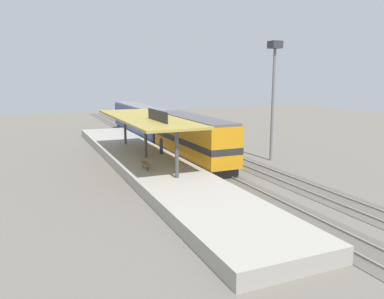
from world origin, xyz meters
name	(u,v)px	position (x,y,z in m)	size (l,w,h in m)	color
ground_plane	(209,161)	(2.00, 0.00, 0.00)	(120.00, 120.00, 0.00)	#666056
track_near	(191,162)	(0.00, 0.00, 0.03)	(3.20, 110.00, 0.16)	#565249
track_far	(232,158)	(4.60, 0.00, 0.03)	(3.20, 110.00, 0.16)	#565249
platform	(146,162)	(-4.60, 0.00, 0.45)	(6.00, 44.00, 0.90)	#9E998E
station_canopy	(146,119)	(-4.60, -0.09, 4.53)	(5.20, 18.00, 4.70)	#47474C
platform_bench	(145,164)	(-6.00, -4.47, 1.34)	(0.44, 1.70, 0.50)	#333338
locomotive	(192,139)	(0.00, -0.19, 2.41)	(2.93, 14.43, 4.44)	#28282D
passenger_carriage_single	(141,121)	(0.00, 17.81, 2.31)	(2.90, 20.00, 4.24)	#28282D
light_mast	(274,76)	(7.80, -2.27, 8.40)	(1.10, 1.10, 11.70)	slate
person_waiting	(161,144)	(-2.75, 1.00, 1.85)	(0.34, 0.34, 1.71)	navy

